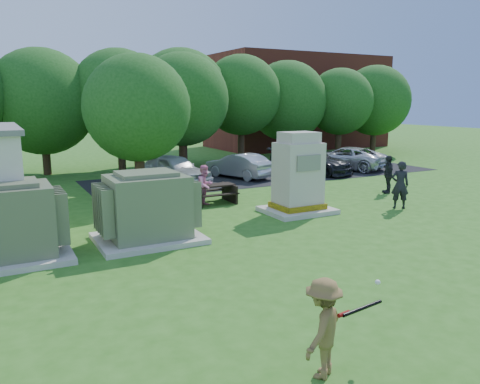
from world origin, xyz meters
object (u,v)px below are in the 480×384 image
car_silver_a (239,166)px  batter (323,328)px  generator_cabinet (298,178)px  transformer_right (148,209)px  car_silver_b (345,158)px  transformer_left (7,224)px  person_by_generator (400,185)px  person_at_picnic (205,185)px  picnic_table (212,192)px  person_walking_right (388,174)px  car_white (173,169)px  car_dark (310,161)px

car_silver_a → batter: bearing=47.1°
generator_cabinet → transformer_right: bearing=-171.3°
car_silver_b → transformer_left: bearing=2.3°
batter → car_silver_b: (14.81, 16.85, -0.09)m
batter → car_silver_a: 18.61m
transformer_right → person_by_generator: transformer_right is taller
car_silver_a → person_at_picnic: bearing=32.3°
transformer_right → picnic_table: (3.84, 3.82, -0.49)m
transformer_left → batter: 8.87m
picnic_table → person_by_generator: person_by_generator is taller
person_walking_right → car_white: 10.17m
person_by_generator → transformer_left: bearing=32.5°
transformer_right → picnic_table: transformer_right is taller
transformer_right → car_silver_b: (15.02, 8.89, -0.29)m
transformer_left → transformer_right: same height
person_at_picnic → generator_cabinet: bearing=-71.1°
car_silver_a → car_dark: car_dark is taller
car_silver_a → transformer_right: bearing=30.3°
car_silver_b → car_silver_a: bearing=-24.2°
person_walking_right → car_silver_b: size_ratio=0.35×
person_walking_right → batter: bearing=-19.2°
picnic_table → car_silver_b: car_silver_b is taller
batter → car_dark: size_ratio=0.31×
batter → picnic_table: bearing=-138.4°
batter → car_silver_b: bearing=-162.7°
person_at_picnic → car_silver_a: 7.01m
transformer_right → transformer_left: bearing=180.0°
generator_cabinet → person_walking_right: size_ratio=1.75×
person_at_picnic → car_white: (0.56, 5.13, -0.06)m
batter → car_silver_a: bearing=-145.4°
picnic_table → batter: size_ratio=1.17×
batter → person_at_picnic: (3.19, 11.54, 0.04)m
person_at_picnic → car_dark: size_ratio=0.32×
transformer_left → transformer_right: size_ratio=1.00×
transformer_right → batter: 7.97m
picnic_table → car_white: size_ratio=0.41×
generator_cabinet → car_silver_b: size_ratio=0.61×
picnic_table → car_dark: car_dark is taller
transformer_right → car_silver_a: transformer_right is taller
person_by_generator → person_at_picnic: 7.52m
transformer_left → person_by_generator: 13.51m
transformer_left → generator_cabinet: (9.67, 0.91, 0.33)m
generator_cabinet → car_dark: bearing=50.8°
car_dark → person_at_picnic: bearing=-172.1°
generator_cabinet → car_white: 8.07m
person_at_picnic → person_walking_right: (8.29, -1.47, 0.04)m
person_at_picnic → car_silver_a: size_ratio=0.40×
person_by_generator → person_walking_right: size_ratio=1.08×
picnic_table → person_at_picnic: person_at_picnic is taller
person_by_generator → car_dark: size_ratio=0.37×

